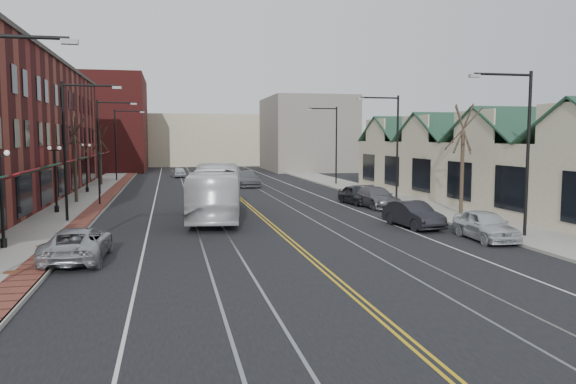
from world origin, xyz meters
name	(u,v)px	position (x,y,z in m)	size (l,w,h in m)	color
ground	(337,281)	(0.00, 0.00, 0.00)	(160.00, 160.00, 0.00)	black
sidewalk_left	(70,213)	(-12.00, 20.00, 0.07)	(4.00, 120.00, 0.15)	gray
sidewalk_right	(413,204)	(12.00, 20.00, 0.07)	(4.00, 120.00, 0.15)	gray
building_right	(488,173)	(18.00, 20.00, 2.30)	(8.00, 36.00, 4.60)	#B4AA8B
backdrop_left	(97,124)	(-16.00, 70.00, 7.00)	(14.00, 18.00, 14.00)	maroon
backdrop_mid	(200,140)	(0.00, 85.00, 4.50)	(22.00, 14.00, 9.00)	#B4AA8B
backdrop_right	(307,134)	(15.00, 65.00, 5.50)	(12.00, 16.00, 11.00)	slate
streetlight_l_1	(72,136)	(-11.05, 16.00, 5.03)	(3.33, 0.25, 8.00)	black
streetlight_l_2	(104,137)	(-11.05, 32.00, 5.03)	(3.33, 0.25, 8.00)	black
streetlight_l_3	(120,137)	(-11.05, 48.00, 5.03)	(3.33, 0.25, 8.00)	black
streetlight_r_0	(520,136)	(11.05, 6.00, 5.03)	(3.33, 0.25, 8.00)	black
streetlight_r_1	(392,137)	(11.05, 22.00, 5.03)	(3.33, 0.25, 8.00)	black
streetlight_r_2	(332,137)	(11.05, 38.00, 5.03)	(3.33, 0.25, 8.00)	black
lamppost_l_1	(2,201)	(-12.80, 8.00, 2.20)	(0.84, 0.28, 4.27)	black
lamppost_l_2	(56,181)	(-12.80, 20.00, 2.20)	(0.84, 0.28, 4.27)	black
lamppost_l_3	(87,169)	(-12.80, 34.00, 2.20)	(0.84, 0.28, 4.27)	black
tree_left_near	(75,157)	(-12.50, 26.00, 3.51)	(1.78, 1.37, 6.48)	#382B21
tree_left_far	(100,154)	(-12.50, 42.00, 3.28)	(1.66, 1.28, 6.02)	#382B21
tree_right_mid	(462,157)	(12.50, 14.00, 3.75)	(1.90, 1.46, 6.93)	#382B21
manhole_mid	(12,272)	(-11.20, 3.00, 0.16)	(0.60, 0.60, 0.02)	#592D19
manhole_far	(43,246)	(-11.20, 8.00, 0.16)	(0.60, 0.60, 0.02)	#592D19
traffic_signal	(99,174)	(-10.60, 24.00, 2.35)	(0.18, 0.15, 3.80)	black
transit_bus	(217,192)	(-2.80, 16.05, 1.64)	(2.76, 11.79, 3.29)	white
parked_suv	(77,244)	(-9.30, 5.18, 0.69)	(2.28, 4.95, 1.37)	#A4A7AB
parked_car_a	(485,225)	(9.30, 5.93, 0.74)	(1.74, 4.32, 1.47)	silver
parked_car_b	(413,215)	(7.50, 10.20, 0.72)	(1.53, 4.37, 1.44)	black
parked_car_c	(376,197)	(8.74, 19.11, 0.73)	(2.04, 5.02, 1.46)	#59585E
parked_car_d	(357,195)	(8.08, 21.29, 0.71)	(1.67, 4.16, 1.42)	#222327
distant_car_left	(204,175)	(-1.67, 46.63, 0.69)	(1.46, 4.17, 1.38)	black
distant_car_right	(247,179)	(2.07, 38.19, 0.80)	(2.24, 5.50, 1.60)	slate
distant_car_far	(178,172)	(-4.51, 53.17, 0.66)	(1.55, 3.85, 1.31)	silver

